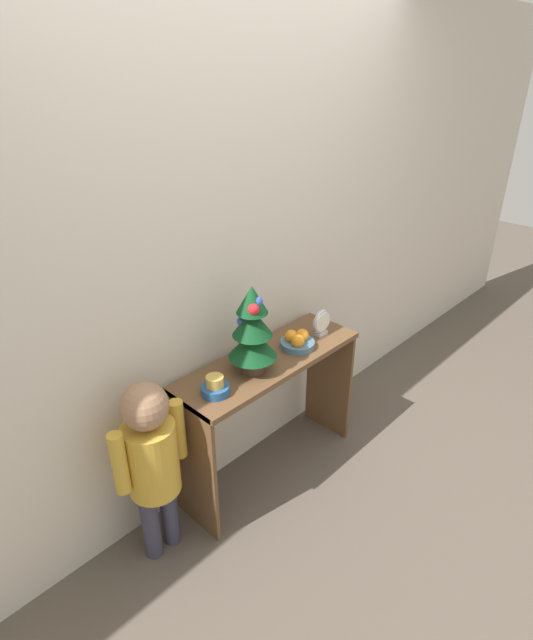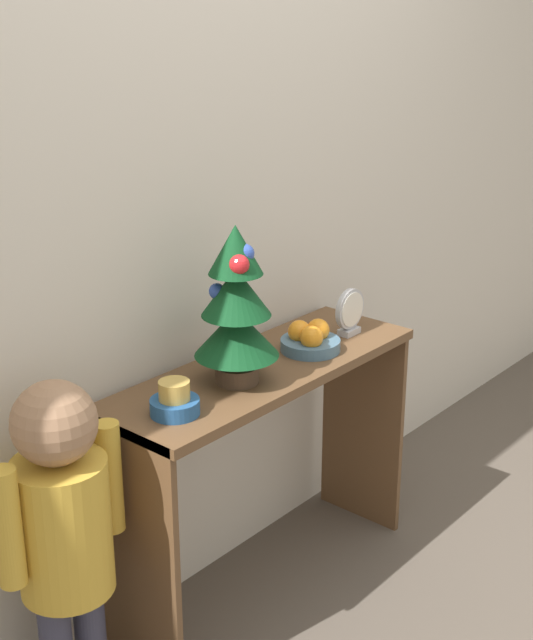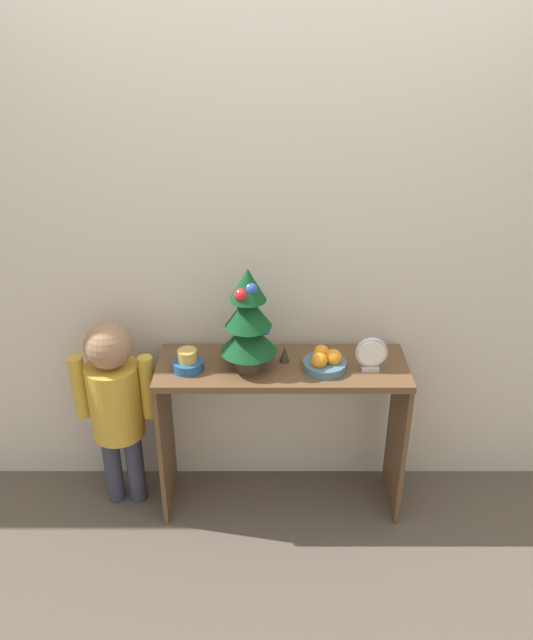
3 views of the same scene
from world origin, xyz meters
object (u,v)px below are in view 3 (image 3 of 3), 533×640
(fruit_bowl, at_px, (324,361))
(singing_bowl, at_px, (188,362))
(desk_clock, at_px, (371,355))
(child_figure, at_px, (115,397))
(figurine, at_px, (284,354))
(mini_tree, at_px, (248,320))

(fruit_bowl, relative_size, singing_bowl, 1.41)
(fruit_bowl, xyz_separation_m, desk_clock, (0.19, -0.01, 0.04))
(singing_bowl, bearing_deg, fruit_bowl, 0.52)
(singing_bowl, xyz_separation_m, child_figure, (-0.34, 0.05, -0.21))
(singing_bowl, distance_m, child_figure, 0.40)
(singing_bowl, bearing_deg, child_figure, 172.11)
(figurine, distance_m, child_figure, 0.78)
(fruit_bowl, relative_size, child_figure, 0.19)
(mini_tree, distance_m, desk_clock, 0.53)
(mini_tree, relative_size, singing_bowl, 3.48)
(mini_tree, bearing_deg, desk_clock, -2.43)
(mini_tree, relative_size, desk_clock, 2.98)
(figurine, bearing_deg, child_figure, -178.66)
(figurine, height_order, child_figure, child_figure)
(fruit_bowl, bearing_deg, mini_tree, 178.13)
(fruit_bowl, height_order, singing_bowl, same)
(fruit_bowl, relative_size, figurine, 2.50)
(mini_tree, relative_size, fruit_bowl, 2.47)
(fruit_bowl, bearing_deg, figurine, 160.44)
(singing_bowl, distance_m, figurine, 0.41)
(figurine, bearing_deg, singing_bowl, -171.03)
(desk_clock, bearing_deg, mini_tree, 177.57)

